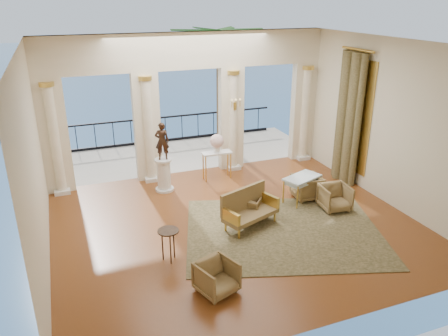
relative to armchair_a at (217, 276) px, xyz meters
name	(u,v)px	position (x,y,z in m)	size (l,w,h in m)	color
floor	(236,225)	(1.40, 2.38, -0.37)	(9.00, 9.00, 0.00)	#441D0A
room_walls	(258,129)	(1.40, 1.26, 2.51)	(9.00, 9.00, 9.00)	#EBE3C5
arcade	(190,96)	(1.40, 6.20, 2.22)	(9.00, 0.56, 4.50)	beige
terrace	(177,155)	(1.40, 8.18, -0.42)	(10.00, 3.60, 0.10)	#AAA290
balustrade	(166,132)	(1.40, 9.78, 0.04)	(9.00, 0.06, 1.03)	black
palm_tree	(219,36)	(3.40, 8.98, 3.72)	(2.00, 2.00, 4.50)	#4C3823
sea	(83,78)	(1.40, 62.38, -6.37)	(160.00, 160.00, 0.00)	#1F5492
curtain	(348,119)	(5.68, 3.88, 1.65)	(0.33, 1.40, 4.09)	#4A4222
window_frame	(354,115)	(5.87, 3.88, 1.73)	(0.04, 1.60, 3.40)	gold
wall_sconce	(235,105)	(2.80, 5.89, 1.86)	(0.30, 0.11, 0.33)	gold
rug	(283,231)	(2.37, 1.62, -0.36)	(4.78, 3.71, 0.02)	#2A2E16
armchair_a	(217,276)	(0.00, 0.00, 0.00)	(0.71, 0.67, 0.73)	#4A341E
armchair_b	(335,196)	(4.26, 2.22, 0.02)	(0.75, 0.70, 0.77)	#4A341E
armchair_c	(307,186)	(3.91, 3.11, 0.02)	(0.75, 0.71, 0.78)	#4A341E
armchair_d	(249,205)	(1.90, 2.69, -0.05)	(0.62, 0.58, 0.64)	#4A341E
settee	(248,208)	(1.67, 2.26, 0.12)	(1.62, 1.12, 0.99)	#4A341E
game_table	(302,179)	(3.68, 3.02, 0.30)	(1.23, 0.96, 0.75)	#ADC8D5
pedestal	(164,175)	(0.20, 5.13, 0.12)	(0.55, 0.55, 1.01)	silver
statue	(162,141)	(0.20, 5.13, 1.20)	(0.41, 0.27, 1.12)	#312016
console_table	(217,157)	(2.00, 5.43, 0.38)	(0.95, 0.39, 0.90)	silver
urn	(217,142)	(2.00, 5.43, 0.86)	(0.44, 0.44, 0.58)	white
side_table	(168,235)	(-0.60, 1.42, 0.28)	(0.47, 0.47, 0.76)	black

